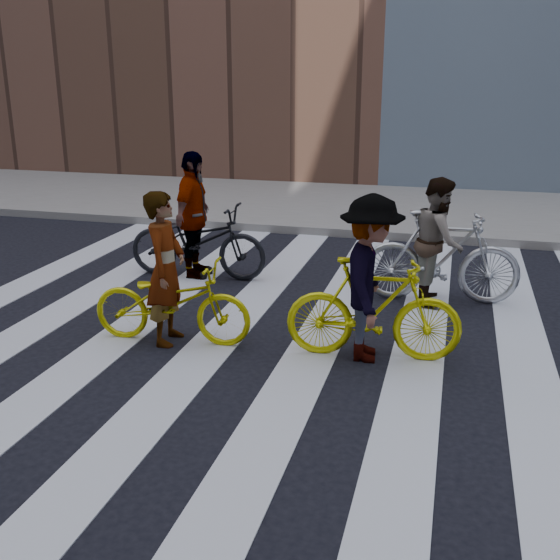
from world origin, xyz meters
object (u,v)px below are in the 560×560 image
at_px(bike_yellow_right, 373,309).
at_px(rider_rear, 193,216).
at_px(bike_dark_rear, 197,241).
at_px(rider_left, 166,269).
at_px(rider_mid, 438,241).
at_px(rider_right, 370,279).
at_px(bike_yellow_left, 172,302).
at_px(bike_silver_mid, 441,257).

relative_size(bike_yellow_right, rider_rear, 0.99).
xyz_separation_m(bike_dark_rear, rider_left, (0.59, -2.33, 0.31)).
distance_m(rider_left, rider_mid, 3.51).
bearing_deg(rider_left, rider_right, -90.65).
distance_m(bike_yellow_right, rider_right, 0.33).
bearing_deg(bike_yellow_right, rider_right, 84.24).
bearing_deg(rider_mid, rider_rear, 81.35).
bearing_deg(bike_yellow_left, rider_right, -90.56).
xyz_separation_m(bike_dark_rear, rider_rear, (-0.05, 0.00, 0.37)).
bearing_deg(rider_right, rider_mid, -22.61).
bearing_deg(rider_rear, rider_right, -129.45).
bearing_deg(bike_yellow_right, rider_left, 87.79).
bearing_deg(bike_dark_rear, rider_right, -129.95).
distance_m(bike_silver_mid, bike_dark_rear, 3.43).
distance_m(bike_silver_mid, rider_mid, 0.22).
bearing_deg(rider_rear, bike_yellow_left, -165.24).
distance_m(bike_yellow_left, bike_silver_mid, 3.52).
distance_m(bike_yellow_right, rider_left, 2.26).
relative_size(bike_yellow_right, bike_dark_rear, 0.88).
relative_size(bike_silver_mid, bike_yellow_right, 1.11).
distance_m(bike_yellow_left, rider_rear, 2.47).
xyz_separation_m(bike_yellow_right, rider_right, (-0.05, 0.00, 0.32)).
relative_size(rider_left, rider_rear, 0.93).
height_order(bike_dark_rear, rider_mid, rider_mid).
bearing_deg(rider_mid, bike_yellow_left, 122.52).
distance_m(bike_dark_rear, rider_rear, 0.38).
distance_m(rider_left, rider_right, 2.19).
bearing_deg(bike_dark_rear, bike_yellow_right, -129.45).
relative_size(rider_left, rider_right, 0.98).
bearing_deg(rider_rear, bike_silver_mid, -94.88).
bearing_deg(rider_right, bike_dark_rear, 45.93).
height_order(bike_yellow_left, rider_rear, rider_rear).
bearing_deg(bike_yellow_right, bike_silver_mid, -22.61).
distance_m(bike_yellow_right, rider_mid, 2.09).
bearing_deg(bike_yellow_left, bike_yellow_right, -90.65).
height_order(bike_silver_mid, rider_mid, rider_mid).
bearing_deg(bike_yellow_right, bike_yellow_left, 87.88).
xyz_separation_m(rider_left, rider_rear, (-0.64, 2.33, 0.07)).
xyz_separation_m(rider_left, rider_mid, (2.79, 2.13, -0.03)).
xyz_separation_m(bike_yellow_right, rider_mid, (0.55, 1.99, 0.27)).
bearing_deg(rider_left, bike_yellow_right, -90.73).
bearing_deg(rider_left, bike_yellow_left, -94.28).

